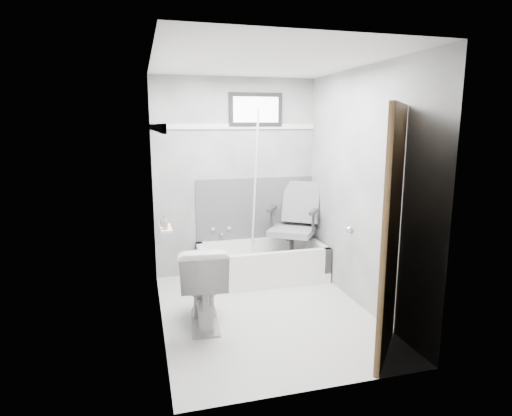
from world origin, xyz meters
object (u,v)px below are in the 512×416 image
object	(u,v)px
bathtub	(262,262)
toilet	(203,284)
office_chair	(292,225)
soap_bottle_a	(165,223)
door	(445,243)
soap_bottle_b	(164,221)

from	to	relation	value
bathtub	toilet	bearing A→B (deg)	-130.94
office_chair	soap_bottle_a	world-z (taller)	office_chair
toilet	soap_bottle_a	world-z (taller)	soap_bottle_a
soap_bottle_a	bathtub	bearing A→B (deg)	37.37
office_chair	door	distance (m)	2.32
office_chair	toilet	xyz separation A→B (m)	(-1.25, -1.03, -0.25)
bathtub	soap_bottle_a	world-z (taller)	soap_bottle_a
soap_bottle_a	soap_bottle_b	xyz separation A→B (m)	(0.00, 0.14, -0.01)
office_chair	soap_bottle_a	size ratio (longest dim) A/B	9.92
toilet	soap_bottle_a	xyz separation A→B (m)	(-0.32, 0.09, 0.58)
office_chair	soap_bottle_b	bearing A→B (deg)	-118.42
toilet	bathtub	bearing A→B (deg)	-125.46
office_chair	soap_bottle_b	xyz separation A→B (m)	(-1.57, -0.80, 0.32)
office_chair	door	bearing A→B (deg)	-46.68
bathtub	soap_bottle_a	bearing A→B (deg)	-142.63
bathtub	toilet	world-z (taller)	toilet
door	office_chair	bearing A→B (deg)	98.89
bathtub	soap_bottle_b	distance (m)	1.58
office_chair	door	world-z (taller)	door
bathtub	soap_bottle_b	bearing A→B (deg)	-147.22
soap_bottle_b	bathtub	bearing A→B (deg)	32.78
office_chair	soap_bottle_a	bearing A→B (deg)	-114.51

